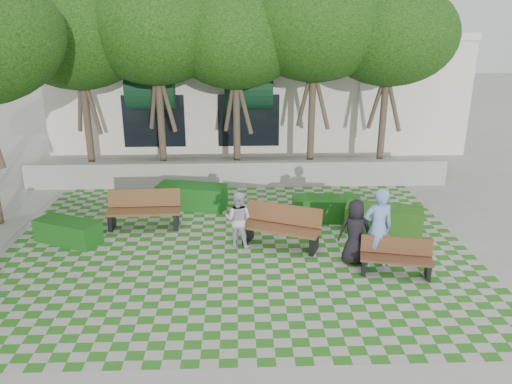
{
  "coord_description": "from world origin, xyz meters",
  "views": [
    {
      "loc": [
        0.05,
        -10.81,
        5.68
      ],
      "look_at": [
        0.5,
        1.5,
        1.4
      ],
      "focal_mm": 35.0,
      "sensor_mm": 36.0,
      "label": 1
    }
  ],
  "objects_px": {
    "bench_mid": "(281,227)",
    "hedge_east": "(383,219)",
    "person_white": "(238,219)",
    "hedge_midright": "(326,209)",
    "hedge_midleft": "(192,196)",
    "hedge_west": "(68,231)",
    "person_dark": "(355,232)",
    "bench_east": "(396,258)",
    "bench_west": "(144,210)",
    "person_blue": "(378,228)"
  },
  "relations": [
    {
      "from": "hedge_east",
      "to": "person_dark",
      "type": "distance_m",
      "value": 2.27
    },
    {
      "from": "hedge_midleft",
      "to": "person_white",
      "type": "xyz_separation_m",
      "value": [
        1.46,
        -2.88,
        0.38
      ]
    },
    {
      "from": "bench_west",
      "to": "hedge_midright",
      "type": "xyz_separation_m",
      "value": [
        5.31,
        0.36,
        -0.17
      ]
    },
    {
      "from": "hedge_midright",
      "to": "hedge_west",
      "type": "relative_size",
      "value": 1.13
    },
    {
      "from": "person_white",
      "to": "bench_mid",
      "type": "bearing_deg",
      "value": -164.34
    },
    {
      "from": "hedge_west",
      "to": "person_white",
      "type": "bearing_deg",
      "value": -4.69
    },
    {
      "from": "bench_east",
      "to": "person_blue",
      "type": "relative_size",
      "value": 0.87
    },
    {
      "from": "person_white",
      "to": "hedge_east",
      "type": "bearing_deg",
      "value": -151.34
    },
    {
      "from": "hedge_midright",
      "to": "person_dark",
      "type": "bearing_deg",
      "value": -85.7
    },
    {
      "from": "bench_west",
      "to": "hedge_east",
      "type": "height_order",
      "value": "bench_west"
    },
    {
      "from": "hedge_midleft",
      "to": "hedge_east",
      "type": "bearing_deg",
      "value": -20.86
    },
    {
      "from": "bench_mid",
      "to": "hedge_east",
      "type": "relative_size",
      "value": 1.03
    },
    {
      "from": "hedge_west",
      "to": "person_dark",
      "type": "relative_size",
      "value": 1.09
    },
    {
      "from": "bench_east",
      "to": "bench_west",
      "type": "distance_m",
      "value": 7.05
    },
    {
      "from": "bench_mid",
      "to": "person_blue",
      "type": "distance_m",
      "value": 2.54
    },
    {
      "from": "bench_mid",
      "to": "person_blue",
      "type": "bearing_deg",
      "value": -5.3
    },
    {
      "from": "bench_mid",
      "to": "hedge_midleft",
      "type": "bearing_deg",
      "value": 155.12
    },
    {
      "from": "hedge_midright",
      "to": "person_white",
      "type": "bearing_deg",
      "value": -146.99
    },
    {
      "from": "hedge_east",
      "to": "hedge_midleft",
      "type": "xyz_separation_m",
      "value": [
        -5.54,
        2.11,
        0.01
      ]
    },
    {
      "from": "bench_mid",
      "to": "person_blue",
      "type": "relative_size",
      "value": 1.09
    },
    {
      "from": "hedge_midleft",
      "to": "person_white",
      "type": "height_order",
      "value": "person_white"
    },
    {
      "from": "person_dark",
      "to": "person_white",
      "type": "height_order",
      "value": "person_dark"
    },
    {
      "from": "bench_east",
      "to": "person_blue",
      "type": "distance_m",
      "value": 0.8
    },
    {
      "from": "person_dark",
      "to": "person_white",
      "type": "xyz_separation_m",
      "value": [
        -2.82,
        1.07,
        -0.06
      ]
    },
    {
      "from": "bench_east",
      "to": "person_white",
      "type": "xyz_separation_m",
      "value": [
        -3.68,
        1.69,
        0.34
      ]
    },
    {
      "from": "bench_west",
      "to": "hedge_midright",
      "type": "relative_size",
      "value": 1.04
    },
    {
      "from": "bench_east",
      "to": "person_dark",
      "type": "relative_size",
      "value": 1.06
    },
    {
      "from": "bench_mid",
      "to": "bench_west",
      "type": "relative_size",
      "value": 1.04
    },
    {
      "from": "hedge_midright",
      "to": "person_white",
      "type": "xyz_separation_m",
      "value": [
        -2.62,
        -1.7,
        0.4
      ]
    },
    {
      "from": "hedge_midleft",
      "to": "person_blue",
      "type": "bearing_deg",
      "value": -40.8
    },
    {
      "from": "bench_mid",
      "to": "bench_west",
      "type": "bearing_deg",
      "value": -176.4
    },
    {
      "from": "hedge_east",
      "to": "person_blue",
      "type": "relative_size",
      "value": 1.06
    },
    {
      "from": "hedge_midright",
      "to": "hedge_west",
      "type": "bearing_deg",
      "value": -169.54
    },
    {
      "from": "bench_west",
      "to": "bench_east",
      "type": "bearing_deg",
      "value": -27.17
    },
    {
      "from": "hedge_midright",
      "to": "person_white",
      "type": "distance_m",
      "value": 3.15
    },
    {
      "from": "bench_west",
      "to": "hedge_west",
      "type": "distance_m",
      "value": 2.12
    },
    {
      "from": "bench_mid",
      "to": "person_dark",
      "type": "distance_m",
      "value": 2.0
    },
    {
      "from": "bench_west",
      "to": "bench_mid",
      "type": "bearing_deg",
      "value": -21.67
    },
    {
      "from": "hedge_midleft",
      "to": "person_blue",
      "type": "relative_size",
      "value": 1.08
    },
    {
      "from": "hedge_west",
      "to": "person_dark",
      "type": "distance_m",
      "value": 7.54
    },
    {
      "from": "person_blue",
      "to": "hedge_midright",
      "type": "bearing_deg",
      "value": -81.57
    },
    {
      "from": "hedge_midright",
      "to": "bench_east",
      "type": "bearing_deg",
      "value": -72.58
    },
    {
      "from": "bench_mid",
      "to": "person_dark",
      "type": "height_order",
      "value": "person_dark"
    },
    {
      "from": "hedge_midright",
      "to": "hedge_midleft",
      "type": "height_order",
      "value": "hedge_midleft"
    },
    {
      "from": "hedge_midleft",
      "to": "person_blue",
      "type": "height_order",
      "value": "person_blue"
    },
    {
      "from": "hedge_east",
      "to": "bench_west",
      "type": "bearing_deg",
      "value": 175.18
    },
    {
      "from": "hedge_midright",
      "to": "person_dark",
      "type": "distance_m",
      "value": 2.82
    },
    {
      "from": "bench_east",
      "to": "hedge_west",
      "type": "xyz_separation_m",
      "value": [
        -8.24,
        2.06,
        -0.11
      ]
    },
    {
      "from": "bench_mid",
      "to": "hedge_midright",
      "type": "relative_size",
      "value": 1.09
    },
    {
      "from": "bench_mid",
      "to": "person_white",
      "type": "xyz_separation_m",
      "value": [
        -1.13,
        0.04,
        0.23
      ]
    }
  ]
}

